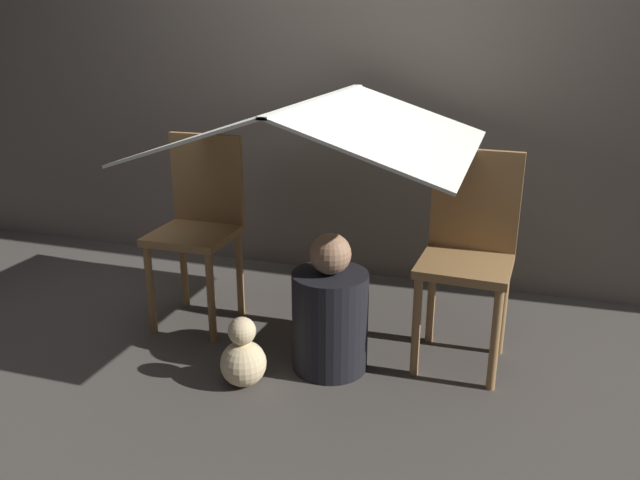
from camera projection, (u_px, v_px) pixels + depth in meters
name	position (u px, v px, depth m)	size (l,w,h in m)	color
ground_plane	(307.00, 360.00, 2.75)	(8.80, 8.80, 0.00)	#47423D
wall_back	(373.00, 55.00, 3.32)	(7.00, 0.05, 2.50)	#6B6056
chair_left	(200.00, 221.00, 3.00)	(0.38, 0.38, 0.91)	olive
chair_right	(468.00, 249.00, 2.62)	(0.39, 0.39, 0.91)	olive
sheet_canopy	(320.00, 123.00, 2.58)	(1.27, 1.21, 0.21)	silver
person_front	(330.00, 314.00, 2.62)	(0.32, 0.32, 0.60)	black
plush_toy	(243.00, 358.00, 2.53)	(0.19, 0.19, 0.30)	beige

